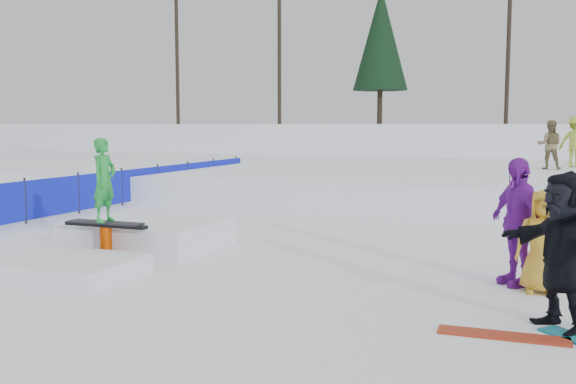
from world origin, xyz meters
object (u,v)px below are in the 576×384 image
(spectator_yellow, at_px, (542,242))
(walker_olive, at_px, (550,145))
(spectator_purple, at_px, (517,222))
(jib_rail_feature, at_px, (126,238))
(safety_fence, at_px, (122,187))
(spectator_dark, at_px, (563,251))
(walker_ygreen, at_px, (575,142))

(spectator_yellow, bearing_deg, walker_olive, 83.78)
(spectator_yellow, bearing_deg, spectator_purple, 130.10)
(jib_rail_feature, bearing_deg, walker_olive, 63.80)
(safety_fence, xyz_separation_m, spectator_yellow, (11.38, -6.16, 0.17))
(spectator_dark, bearing_deg, spectator_yellow, 149.17)
(spectator_dark, bearing_deg, jib_rail_feature, -141.81)
(safety_fence, relative_size, jib_rail_feature, 3.64)
(spectator_dark, bearing_deg, walker_olive, 141.70)
(walker_olive, relative_size, spectator_yellow, 1.18)
(safety_fence, distance_m, spectator_yellow, 12.94)
(walker_olive, xyz_separation_m, walker_ygreen, (0.88, 1.53, 0.08))
(walker_olive, distance_m, spectator_purple, 14.49)
(spectator_dark, bearing_deg, walker_ygreen, 138.91)
(spectator_yellow, bearing_deg, jib_rail_feature, 174.03)
(spectator_dark, distance_m, jib_rail_feature, 7.39)
(safety_fence, distance_m, jib_rail_feature, 7.51)
(walker_ygreen, bearing_deg, spectator_yellow, 109.08)
(safety_fence, distance_m, spectator_dark, 13.98)
(walker_ygreen, height_order, spectator_dark, walker_ygreen)
(spectator_dark, relative_size, jib_rail_feature, 0.41)
(walker_olive, bearing_deg, spectator_dark, 90.79)
(jib_rail_feature, bearing_deg, spectator_purple, 2.05)
(spectator_purple, distance_m, jib_rail_feature, 6.63)
(spectator_purple, xyz_separation_m, spectator_yellow, (0.34, -0.34, -0.21))
(walker_ygreen, relative_size, spectator_purple, 1.00)
(walker_ygreen, relative_size, spectator_yellow, 1.30)
(safety_fence, distance_m, walker_olive, 14.57)
(jib_rail_feature, bearing_deg, spectator_yellow, -0.87)
(walker_ygreen, xyz_separation_m, spectator_purple, (-1.52, -15.99, -0.80))
(walker_olive, height_order, jib_rail_feature, walker_olive)
(safety_fence, xyz_separation_m, walker_olive, (11.67, 8.64, 1.11))
(spectator_dark, bearing_deg, spectator_purple, 157.48)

